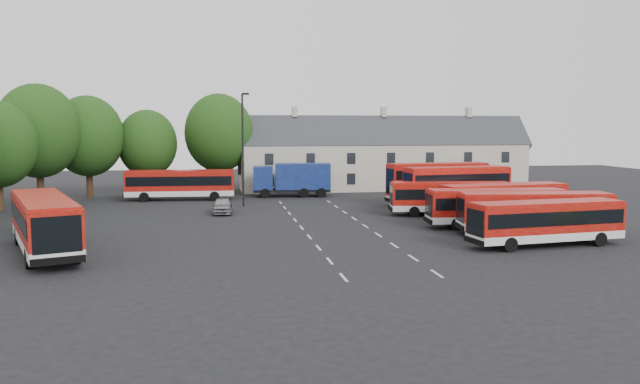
{
  "coord_description": "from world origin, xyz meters",
  "views": [
    {
      "loc": [
        -6.32,
        -44.65,
        7.7
      ],
      "look_at": [
        2.25,
        6.93,
        2.2
      ],
      "focal_mm": 35.0,
      "sensor_mm": 36.0,
      "label": 1
    }
  ],
  "objects_px": {
    "bus_dd_south": "(457,186)",
    "bus_west": "(44,220)",
    "bus_row_a": "(546,219)",
    "lamppost": "(243,146)",
    "silver_car": "(223,205)",
    "box_truck": "(293,178)"
  },
  "relations": [
    {
      "from": "bus_dd_south",
      "to": "bus_west",
      "type": "bearing_deg",
      "value": -163.49
    },
    {
      "from": "bus_west",
      "to": "bus_dd_south",
      "type": "bearing_deg",
      "value": -86.15
    },
    {
      "from": "bus_west",
      "to": "bus_row_a",
      "type": "bearing_deg",
      "value": -115.33
    },
    {
      "from": "bus_dd_south",
      "to": "lamppost",
      "type": "distance_m",
      "value": 20.48
    },
    {
      "from": "bus_row_a",
      "to": "lamppost",
      "type": "bearing_deg",
      "value": 121.11
    },
    {
      "from": "silver_car",
      "to": "lamppost",
      "type": "distance_m",
      "value": 7.2
    },
    {
      "from": "bus_west",
      "to": "lamppost",
      "type": "relative_size",
      "value": 1.14
    },
    {
      "from": "bus_row_a",
      "to": "box_truck",
      "type": "xyz_separation_m",
      "value": [
        -12.62,
        31.24,
        0.31
      ]
    },
    {
      "from": "bus_row_a",
      "to": "bus_dd_south",
      "type": "xyz_separation_m",
      "value": [
        0.76,
        17.1,
        0.55
      ]
    },
    {
      "from": "bus_row_a",
      "to": "silver_car",
      "type": "bearing_deg",
      "value": 130.4
    },
    {
      "from": "bus_row_a",
      "to": "silver_car",
      "type": "xyz_separation_m",
      "value": [
        -20.44,
        18.87,
        -1.03
      ]
    },
    {
      "from": "bus_west",
      "to": "silver_car",
      "type": "height_order",
      "value": "bus_west"
    },
    {
      "from": "bus_dd_south",
      "to": "silver_car",
      "type": "distance_m",
      "value": 21.33
    },
    {
      "from": "bus_row_a",
      "to": "lamppost",
      "type": "relative_size",
      "value": 0.97
    },
    {
      "from": "silver_car",
      "to": "lamppost",
      "type": "bearing_deg",
      "value": 68.58
    },
    {
      "from": "silver_car",
      "to": "box_truck",
      "type": "bearing_deg",
      "value": 60.3
    },
    {
      "from": "bus_row_a",
      "to": "silver_car",
      "type": "distance_m",
      "value": 27.84
    },
    {
      "from": "box_truck",
      "to": "bus_west",
      "type": "bearing_deg",
      "value": -118.73
    },
    {
      "from": "box_truck",
      "to": "lamppost",
      "type": "height_order",
      "value": "lamppost"
    },
    {
      "from": "bus_west",
      "to": "box_truck",
      "type": "xyz_separation_m",
      "value": [
        18.65,
        28.44,
        -0.02
      ]
    },
    {
      "from": "lamppost",
      "to": "box_truck",
      "type": "bearing_deg",
      "value": 53.34
    },
    {
      "from": "bus_row_a",
      "to": "bus_dd_south",
      "type": "relative_size",
      "value": 1.05
    }
  ]
}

